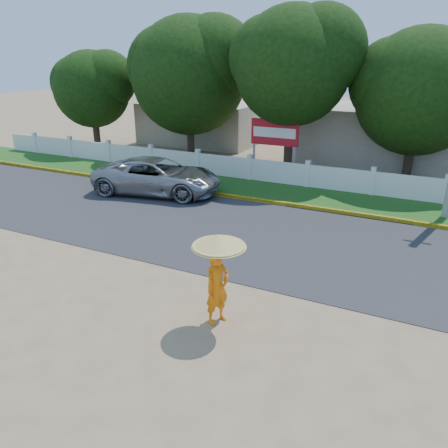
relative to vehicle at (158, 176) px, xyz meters
name	(u,v)px	position (x,y,z in m)	size (l,w,h in m)	color
ground	(192,293)	(5.90, -7.23, -0.80)	(120.00, 120.00, 0.00)	#9E8460
road	(255,235)	(5.90, -2.73, -0.79)	(60.00, 7.00, 0.02)	#38383A
grass_verge	(298,195)	(5.90, 2.52, -0.79)	(60.00, 3.50, 0.03)	#2D601E
curb	(286,204)	(5.90, 0.82, -0.72)	(40.00, 0.18, 0.16)	yellow
fence	(307,176)	(5.90, 3.97, -0.25)	(40.00, 0.10, 1.10)	silver
building_near	(392,136)	(8.90, 10.77, 0.80)	(10.00, 6.00, 3.20)	#B7AD99
building_far	(202,123)	(-4.10, 11.77, 0.60)	(8.00, 5.00, 2.80)	#B7AD99
vehicle	(158,176)	(0.00, 0.00, 0.00)	(2.66, 5.77, 1.60)	gray
monk_with_parasol	(218,266)	(7.13, -8.10, 0.68)	(1.25, 1.25, 2.28)	orange
billboard	(274,136)	(3.77, 5.06, 1.34)	(2.50, 0.13, 2.95)	gray
tree_row	(420,82)	(10.09, 6.92, 3.98)	(41.28, 7.67, 8.86)	#473828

